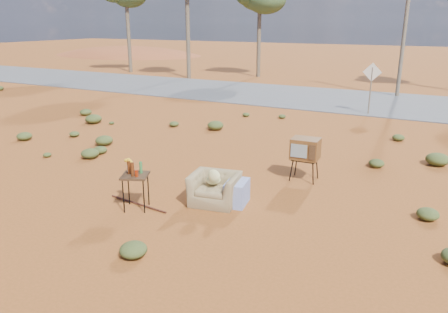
% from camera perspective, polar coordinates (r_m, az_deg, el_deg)
% --- Properties ---
extents(ground, '(140.00, 140.00, 0.00)m').
position_cam_1_polar(ground, '(9.44, -4.20, -6.90)').
color(ground, brown).
rests_on(ground, ground).
extents(highway, '(140.00, 7.00, 0.04)m').
position_cam_1_polar(highway, '(23.08, 15.94, 7.07)').
color(highway, '#565659').
rests_on(highway, ground).
extents(dirt_mound, '(26.00, 18.00, 2.00)m').
position_cam_1_polar(dirt_mound, '(54.00, -12.54, 12.82)').
color(dirt_mound, brown).
rests_on(dirt_mound, ground).
extents(armchair, '(1.30, 0.97, 0.90)m').
position_cam_1_polar(armchair, '(9.57, -0.69, -3.78)').
color(armchair, olive).
rests_on(armchair, ground).
extents(tv_unit, '(0.70, 0.58, 1.09)m').
position_cam_1_polar(tv_unit, '(11.03, 10.58, 0.92)').
color(tv_unit, black).
rests_on(tv_unit, ground).
extents(side_table, '(0.72, 0.72, 1.08)m').
position_cam_1_polar(side_table, '(9.39, -11.73, -2.13)').
color(side_table, '#392615').
rests_on(side_table, ground).
extents(rusty_bar, '(1.63, 0.23, 0.04)m').
position_cam_1_polar(rusty_bar, '(9.82, -11.18, -6.08)').
color(rusty_bar, '#4A1E13').
rests_on(rusty_bar, ground).
extents(road_sign, '(0.78, 0.06, 2.19)m').
position_cam_1_polar(road_sign, '(19.67, 18.71, 9.53)').
color(road_sign, brown).
rests_on(road_sign, ground).
extents(utility_pole_center, '(1.40, 0.20, 8.00)m').
position_cam_1_polar(utility_pole_center, '(24.92, 22.73, 16.70)').
color(utility_pole_center, brown).
rests_on(utility_pole_center, ground).
extents(scrub_patch, '(17.49, 8.07, 0.33)m').
position_cam_1_polar(scrub_patch, '(13.42, 2.71, 1.18)').
color(scrub_patch, '#3D4C21').
rests_on(scrub_patch, ground).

